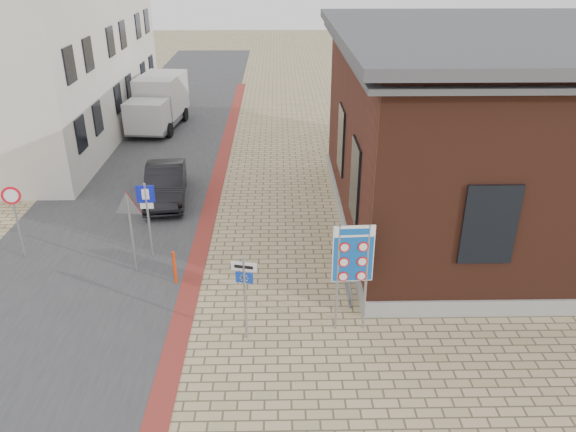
# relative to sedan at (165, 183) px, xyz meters

# --- Properties ---
(ground) EXTENTS (120.00, 120.00, 0.00)m
(ground) POSITION_rel_sedan_xyz_m (3.83, -9.04, -0.70)
(ground) COLOR tan
(ground) RESTS_ON ground
(road_strip) EXTENTS (7.00, 60.00, 0.02)m
(road_strip) POSITION_rel_sedan_xyz_m (-1.67, 5.96, -0.69)
(road_strip) COLOR #38383A
(road_strip) RESTS_ON ground
(curb_strip) EXTENTS (0.60, 40.00, 0.02)m
(curb_strip) POSITION_rel_sedan_xyz_m (1.83, 0.96, -0.68)
(curb_strip) COLOR maroon
(curb_strip) RESTS_ON ground
(brick_building) EXTENTS (13.00, 13.00, 6.80)m
(brick_building) POSITION_rel_sedan_xyz_m (12.82, -2.04, 2.79)
(brick_building) COLOR gray
(brick_building) RESTS_ON ground
(townhouse_mid) EXTENTS (7.40, 6.40, 9.10)m
(townhouse_mid) POSITION_rel_sedan_xyz_m (-7.17, 8.96, 3.87)
(townhouse_mid) COLOR silver
(townhouse_mid) RESTS_ON ground
(townhouse_far) EXTENTS (7.40, 6.40, 8.30)m
(townhouse_far) POSITION_rel_sedan_xyz_m (-7.17, 14.96, 3.47)
(townhouse_far) COLOR silver
(townhouse_far) RESTS_ON ground
(bike_rack) EXTENTS (0.08, 1.80, 0.60)m
(bike_rack) POSITION_rel_sedan_xyz_m (6.48, -6.84, -0.44)
(bike_rack) COLOR slate
(bike_rack) RESTS_ON ground
(sedan) EXTENTS (1.97, 4.39, 1.40)m
(sedan) POSITION_rel_sedan_xyz_m (0.00, 0.00, 0.00)
(sedan) COLOR black
(sedan) RESTS_ON ground
(box_truck) EXTENTS (2.72, 5.51, 2.78)m
(box_truck) POSITION_rel_sedan_xyz_m (-2.10, 10.00, 0.73)
(box_truck) COLOR slate
(box_truck) RESTS_ON ground
(border_sign) EXTENTS (1.04, 0.11, 3.05)m
(border_sign) POSITION_rel_sedan_xyz_m (6.33, -8.54, 1.50)
(border_sign) COLOR gray
(border_sign) RESTS_ON ground
(essen_sign) EXTENTS (0.64, 0.18, 2.40)m
(essen_sign) POSITION_rel_sedan_xyz_m (3.62, -8.90, 0.89)
(essen_sign) COLOR gray
(essen_sign) RESTS_ON ground
(parking_sign) EXTENTS (0.57, 0.07, 2.57)m
(parking_sign) POSITION_rel_sedan_xyz_m (0.33, -4.54, 1.05)
(parking_sign) COLOR gray
(parking_sign) RESTS_ON ground
(yield_sign) EXTENTS (0.94, 0.19, 2.67)m
(yield_sign) POSITION_rel_sedan_xyz_m (0.03, -5.54, 1.35)
(yield_sign) COLOR gray
(yield_sign) RESTS_ON ground
(speed_sign) EXTENTS (0.58, 0.14, 2.49)m
(speed_sign) POSITION_rel_sedan_xyz_m (-3.83, -4.54, 0.98)
(speed_sign) COLOR gray
(speed_sign) RESTS_ON ground
(bollard) EXTENTS (0.12, 0.12, 1.08)m
(bollard) POSITION_rel_sedan_xyz_m (1.37, -6.24, -0.16)
(bollard) COLOR red
(bollard) RESTS_ON ground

